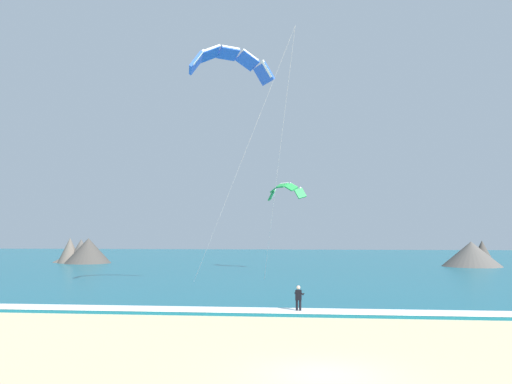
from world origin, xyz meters
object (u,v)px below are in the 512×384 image
Objects in this scene: surfboard at (299,314)px; kite_primary at (230,61)px; kite_distant at (284,190)px; kitesurfer at (299,298)px.

surfboard is 0.08× the size of kite_primary.
kitesurfer is at bearing -86.02° from kite_distant.
surfboard is 0.29× the size of kite_distant.
kitesurfer is 0.09× the size of kite_primary.
kitesurfer is at bearing -57.18° from kite_primary.
kitesurfer reaches higher than surfboard.
kite_distant reaches higher than surfboard.
kite_primary reaches higher than kite_distant.
kite_primary is (-5.42, 8.43, 18.27)m from surfboard.
kitesurfer is at bearing 77.10° from surfboard.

